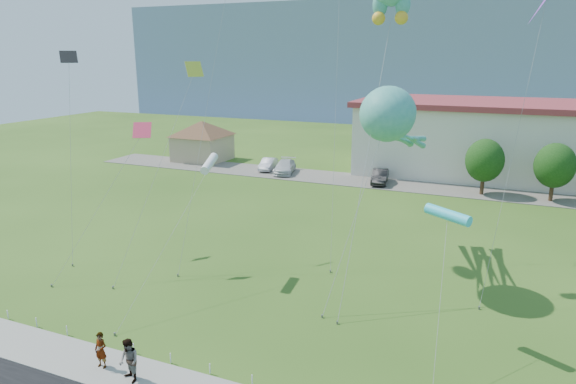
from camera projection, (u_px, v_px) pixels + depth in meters
The scene contains 19 objects.
ground at pixel (206, 353), 23.29m from camera, with size 160.00×160.00×0.00m, color #2E5016.
parking_strip at pixel (382, 182), 54.41m from camera, with size 70.00×6.00×0.06m, color #59544C.
hill_ridge at pixel (462, 58), 126.79m from camera, with size 160.00×50.00×25.00m, color gray.
pavilion at pixel (202, 137), 65.37m from camera, with size 9.20×9.20×5.00m.
rope_fence at pixel (190, 363), 22.07m from camera, with size 26.05×0.05×0.50m.
tree_near at pixel (485, 160), 48.88m from camera, with size 3.60×3.60×5.47m.
tree_mid at pixel (555, 166), 46.61m from camera, with size 3.60×3.60×5.47m.
pedestrian_left at pixel (101, 350), 21.89m from camera, with size 0.59×0.39×1.62m, color gray.
pedestrian_right at pixel (129, 361), 20.90m from camera, with size 0.91×0.71×1.88m, color gray.
parked_car_silver at pixel (268, 164), 60.18m from camera, with size 1.42×4.07×1.34m, color #BAB9C0.
parked_car_white at pixel (285, 167), 58.54m from camera, with size 2.04×5.02×1.46m, color silver.
parked_car_black at pixel (380, 176), 53.80m from camera, with size 1.55×4.45×1.47m, color black.
octopus_kite at pixel (392, 123), 29.88m from camera, with size 3.19×12.80×11.47m.
small_kite_yellow at pixel (185, 94), 33.24m from camera, with size 1.44×9.10×12.64m.
small_kite_black at pixel (69, 81), 34.45m from camera, with size 3.71×5.17×13.42m.
small_kite_purple at pixel (545, 5), 27.97m from camera, with size 2.62×6.88×16.80m.
small_kite_white at pixel (209, 165), 30.40m from camera, with size 0.67×9.76×7.31m.
small_kite_cyan at pixel (448, 216), 23.07m from camera, with size 0.78×6.98×6.57m.
small_kite_pink at pixel (133, 146), 31.33m from camera, with size 3.63×6.19×9.07m.
Camera 1 is at (11.48, -17.52, 13.08)m, focal length 32.00 mm.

